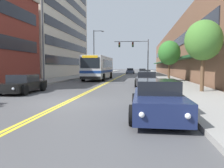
# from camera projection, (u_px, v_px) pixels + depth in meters

# --- Properties ---
(ground_plane) EXTENTS (240.00, 240.00, 0.00)m
(ground_plane) POSITION_uv_depth(u_px,v_px,m) (123.00, 75.00, 47.80)
(ground_plane) COLOR #4C4C4F
(sidewalk_left) EXTENTS (3.76, 106.00, 0.18)m
(sidewalk_left) POSITION_uv_depth(u_px,v_px,m) (90.00, 75.00, 48.74)
(sidewalk_left) COLOR gray
(sidewalk_left) RESTS_ON ground_plane
(sidewalk_right) EXTENTS (3.76, 106.00, 0.18)m
(sidewalk_right) POSITION_uv_depth(u_px,v_px,m) (157.00, 75.00, 46.84)
(sidewalk_right) COLOR gray
(sidewalk_right) RESTS_ON ground_plane
(centre_line) EXTENTS (0.34, 106.00, 0.01)m
(centre_line) POSITION_uv_depth(u_px,v_px,m) (123.00, 75.00, 47.80)
(centre_line) COLOR yellow
(centre_line) RESTS_ON ground_plane
(office_tower_left) EXTENTS (12.08, 25.43, 22.86)m
(office_tower_left) POSITION_uv_depth(u_px,v_px,m) (41.00, 17.00, 42.25)
(office_tower_left) COLOR beige
(office_tower_left) RESTS_ON ground_plane
(storefront_row_right) EXTENTS (9.10, 68.00, 9.02)m
(storefront_row_right) POSITION_uv_depth(u_px,v_px,m) (187.00, 54.00, 45.71)
(storefront_row_right) COLOR brown
(storefront_row_right) RESTS_ON ground_plane
(city_bus) EXTENTS (2.93, 11.00, 3.21)m
(city_bus) POSITION_uv_depth(u_px,v_px,m) (99.00, 67.00, 31.02)
(city_bus) COLOR silver
(city_bus) RESTS_ON ground_plane
(car_black_parked_left_near) EXTENTS (2.04, 4.35, 1.29)m
(car_black_parked_left_near) POSITION_uv_depth(u_px,v_px,m) (23.00, 84.00, 15.35)
(car_black_parked_left_near) COLOR black
(car_black_parked_left_near) RESTS_ON ground_plane
(car_navy_parked_right_foreground) EXTENTS (1.97, 4.86, 1.34)m
(car_navy_parked_right_foreground) POSITION_uv_depth(u_px,v_px,m) (158.00, 99.00, 8.16)
(car_navy_parked_right_foreground) COLOR #19234C
(car_navy_parked_right_foreground) RESTS_ON ground_plane
(car_champagne_parked_right_mid) EXTENTS (2.05, 4.37, 1.38)m
(car_champagne_parked_right_mid) POSITION_uv_depth(u_px,v_px,m) (145.00, 75.00, 31.60)
(car_champagne_parked_right_mid) COLOR beige
(car_champagne_parked_right_mid) RESTS_ON ground_plane
(car_white_parked_right_far) EXTENTS (1.99, 4.76, 1.36)m
(car_white_parked_right_far) POSITION_uv_depth(u_px,v_px,m) (142.00, 72.00, 53.41)
(car_white_parked_right_far) COLOR white
(car_white_parked_right_far) RESTS_ON ground_plane
(car_dark_grey_parked_right_end) EXTENTS (2.16, 4.49, 1.36)m
(car_dark_grey_parked_right_end) POSITION_uv_depth(u_px,v_px,m) (146.00, 79.00, 20.72)
(car_dark_grey_parked_right_end) COLOR #38383D
(car_dark_grey_parked_right_end) RESTS_ON ground_plane
(car_slate_blue_moving_lead) EXTENTS (2.08, 4.40, 1.44)m
(car_slate_blue_moving_lead) POSITION_uv_depth(u_px,v_px,m) (130.00, 71.00, 56.39)
(car_slate_blue_moving_lead) COLOR #475675
(car_slate_blue_moving_lead) RESTS_ON ground_plane
(traffic_signal_mast) EXTENTS (6.54, 0.38, 6.99)m
(traffic_signal_mast) POSITION_uv_depth(u_px,v_px,m) (137.00, 50.00, 41.61)
(traffic_signal_mast) COLOR #47474C
(traffic_signal_mast) RESTS_ON ground_plane
(street_lamp_left_near) EXTENTS (2.44, 0.28, 9.22)m
(street_lamp_left_near) POSITION_uv_depth(u_px,v_px,m) (46.00, 28.00, 20.28)
(street_lamp_left_near) COLOR #47474C
(street_lamp_left_near) RESTS_ON ground_plane
(street_lamp_left_far) EXTENTS (2.15, 0.28, 8.91)m
(street_lamp_left_far) POSITION_uv_depth(u_px,v_px,m) (95.00, 49.00, 42.72)
(street_lamp_left_far) COLOR #47474C
(street_lamp_left_far) RESTS_ON ground_plane
(street_tree_right_near) EXTENTS (2.43, 2.43, 4.75)m
(street_tree_right_near) POSITION_uv_depth(u_px,v_px,m) (203.00, 41.00, 14.51)
(street_tree_right_near) COLOR brown
(street_tree_right_near) RESTS_ON sidewalk_right
(street_tree_right_mid) EXTENTS (2.54, 2.54, 4.65)m
(street_tree_right_mid) POSITION_uv_depth(u_px,v_px,m) (169.00, 53.00, 25.18)
(street_tree_right_mid) COLOR brown
(street_tree_right_mid) RESTS_ON sidewalk_right
(fire_hydrant) EXTENTS (0.34, 0.26, 0.78)m
(fire_hydrant) POSITION_uv_depth(u_px,v_px,m) (168.00, 83.00, 17.29)
(fire_hydrant) COLOR #B7B7BC
(fire_hydrant) RESTS_ON sidewalk_right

